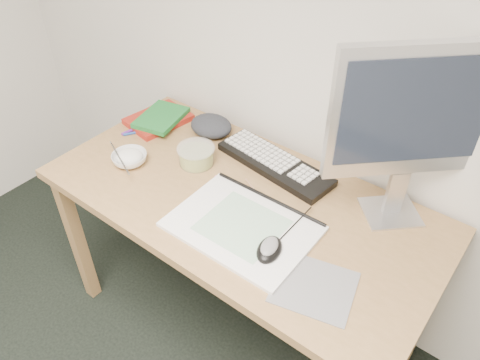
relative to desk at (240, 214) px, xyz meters
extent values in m
plane|color=silver|center=(0.16, 0.37, 0.63)|extent=(3.60, 0.00, 3.60)
cube|color=#A1784A|center=(-0.65, -0.30, -0.31)|extent=(0.05, 0.05, 0.71)
cube|color=#A1784A|center=(-0.65, 0.30, -0.31)|extent=(0.05, 0.05, 0.71)
cube|color=#A1784A|center=(0.65, 0.30, -0.31)|extent=(0.05, 0.05, 0.71)
cube|color=#A1784A|center=(0.00, 0.00, 0.06)|extent=(1.40, 0.70, 0.03)
cube|color=slate|center=(0.40, -0.17, 0.08)|extent=(0.27, 0.25, 0.00)
cube|color=white|center=(0.10, -0.11, 0.09)|extent=(0.46, 0.33, 0.01)
cube|color=black|center=(0.00, 0.22, 0.10)|extent=(0.48, 0.21, 0.03)
cube|color=silver|center=(0.45, 0.25, 0.09)|extent=(0.24, 0.24, 0.01)
cube|color=silver|center=(0.45, 0.25, 0.17)|extent=(0.06, 0.06, 0.17)
cube|color=silver|center=(0.45, 0.25, 0.47)|extent=(0.39, 0.39, 0.42)
cube|color=black|center=(0.45, 0.25, 0.48)|extent=(0.34, 0.33, 0.33)
ellipsoid|color=black|center=(0.23, -0.15, 0.11)|extent=(0.10, 0.13, 0.04)
imported|color=white|center=(-0.45, -0.10, 0.10)|extent=(0.16, 0.16, 0.04)
cylinder|color=silver|center=(-0.46, -0.14, 0.13)|extent=(0.21, 0.10, 0.02)
cylinder|color=#E7DD51|center=(-0.25, 0.06, 0.12)|extent=(0.16, 0.16, 0.07)
cube|color=maroon|center=(-0.57, 0.17, 0.09)|extent=(0.22, 0.28, 0.02)
cube|color=#1B6C2B|center=(-0.55, 0.17, 0.12)|extent=(0.20, 0.25, 0.02)
ellipsoid|color=#282A30|center=(-0.34, 0.25, 0.11)|extent=(0.15, 0.13, 0.06)
cylinder|color=pink|center=(-0.06, 0.04, 0.09)|extent=(0.16, 0.01, 0.01)
cylinder|color=#A67A57|center=(0.05, 0.05, 0.09)|extent=(0.18, 0.09, 0.01)
cylinder|color=black|center=(0.13, 0.05, 0.09)|extent=(0.20, 0.02, 0.01)
cylinder|color=#1B3F94|center=(-0.58, 0.06, 0.09)|extent=(0.07, 0.10, 0.01)
cylinder|color=#CC5618|center=(-0.52, 0.13, 0.09)|extent=(0.04, 0.14, 0.01)
cylinder|color=#6B2893|center=(-0.61, 0.07, 0.09)|extent=(0.04, 0.13, 0.01)
camera|label=1|loc=(0.75, -0.96, 1.17)|focal=35.00mm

